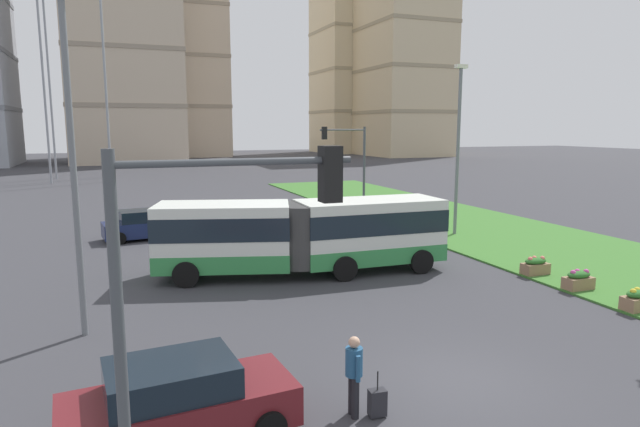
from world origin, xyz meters
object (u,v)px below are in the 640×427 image
Objects in this scene: car_navy_sedan at (145,225)px; streetlight_median at (458,144)px; articulated_bus at (303,234)px; apartment_tower_centre at (183,37)px; traffic_light_far_right at (350,157)px; apartment_tower_eastcentre at (355,74)px; flower_planter_0 at (639,299)px; pedestrian_crossing at (354,371)px; flower_planter_2 at (535,266)px; traffic_light_near_left at (202,282)px; rolling_suitcase at (377,402)px; flower_planter_1 at (578,280)px; apartment_tower_east at (404,50)px; car_maroon_sedan at (178,402)px; streetlight_left at (72,154)px.

car_navy_sedan is 0.49× the size of streetlight_median.
apartment_tower_centre is at bearing 85.53° from articulated_bus.
apartment_tower_eastcentre reaches higher than traffic_light_far_right.
pedestrian_crossing is at bearing -167.32° from flower_planter_0.
flower_planter_2 is at bearing -84.81° from traffic_light_far_right.
traffic_light_near_left is 114.20m from apartment_tower_centre.
traffic_light_near_left is 0.12× the size of apartment_tower_centre.
apartment_tower_centre is 1.32× the size of apartment_tower_eastcentre.
apartment_tower_eastcentre reaches higher than car_navy_sedan.
rolling_suitcase is at bearing -145.82° from flower_planter_2.
flower_planter_0 is 1.00× the size of flower_planter_1.
flower_planter_0 is at bearing -86.01° from traffic_light_far_right.
apartment_tower_centre is (-1.00, 106.49, 24.05)m from flower_planter_0.
apartment_tower_east reaches higher than car_navy_sedan.
flower_planter_2 is at bearing 33.21° from traffic_light_near_left.
traffic_light_far_right is at bearing 58.66° from car_maroon_sedan.
flower_planter_0 is at bearing -89.46° from apartment_tower_centre.
apartment_tower_centre is (15.82, 102.18, 19.24)m from streetlight_left.
rolling_suitcase is 0.02× the size of apartment_tower_east.
rolling_suitcase is at bearing -101.36° from articulated_bus.
rolling_suitcase is at bearing -50.07° from streetlight_left.
car_navy_sedan is at bearing 162.59° from streetlight_median.
apartment_tower_centre reaches higher than car_navy_sedan.
apartment_tower_east is at bearing 52.07° from car_navy_sedan.
apartment_tower_east is (56.93, 95.61, 18.02)m from traffic_light_near_left.
pedestrian_crossing is (3.00, -20.62, 0.25)m from car_navy_sedan.
rolling_suitcase is (0.45, -0.20, -0.69)m from pedestrian_crossing.
flower_planter_2 is at bearing 90.00° from flower_planter_0.
articulated_bus is 10.92× the size of flower_planter_1.
streetlight_left is (-1.96, 6.41, 4.49)m from car_maroon_sedan.
articulated_bus is 2.10× the size of traffic_light_near_left.
car_navy_sedan is 13.52m from traffic_light_far_right.
streetlight_median reaches higher than flower_planter_0.
flower_planter_1 is 1.00× the size of flower_planter_2.
apartment_tower_east is (3.02, -17.66, 3.41)m from apartment_tower_eastcentre.
streetlight_left is (-5.91, 7.06, 4.93)m from rolling_suitcase.
apartment_tower_centre is at bearing 82.73° from car_maroon_sedan.
streetlight_left is at bearing 165.64° from flower_planter_0.
articulated_bus is 0.25× the size of apartment_tower_centre.
car_maroon_sedan is 0.10× the size of apartment_tower_east.
articulated_bus is at bearing 136.15° from flower_planter_0.
pedestrian_crossing is (3.50, -0.45, 0.25)m from car_maroon_sedan.
car_navy_sedan is at bearing -171.51° from traffic_light_far_right.
flower_planter_2 is 0.02× the size of apartment_tower_centre.
traffic_light_near_left is 9.62m from streetlight_left.
rolling_suitcase is 109.56m from apartment_tower_east.
apartment_tower_eastcentre is (55.98, 103.96, 13.30)m from streetlight_left.
rolling_suitcase is 112.32m from apartment_tower_centre.
apartment_tower_centre reaches higher than streetlight_left.
apartment_tower_eastcentre reaches higher than flower_planter_2.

